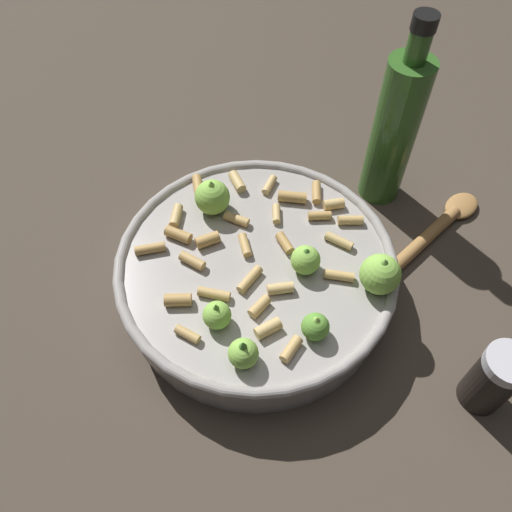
{
  "coord_description": "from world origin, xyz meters",
  "views": [
    {
      "loc": [
        -0.26,
        0.17,
        0.51
      ],
      "look_at": [
        0.0,
        0.0,
        0.07
      ],
      "focal_mm": 35.9,
      "sensor_mm": 36.0,
      "label": 1
    }
  ],
  "objects_px": {
    "olive_oil_bottle": "(395,130)",
    "wooden_spoon": "(432,233)",
    "cooking_pan": "(257,273)",
    "pepper_shaker": "(493,379)"
  },
  "relations": [
    {
      "from": "olive_oil_bottle",
      "to": "wooden_spoon",
      "type": "distance_m",
      "value": 0.14
    },
    {
      "from": "cooking_pan",
      "to": "wooden_spoon",
      "type": "relative_size",
      "value": 1.43
    },
    {
      "from": "pepper_shaker",
      "to": "wooden_spoon",
      "type": "distance_m",
      "value": 0.21
    },
    {
      "from": "wooden_spoon",
      "to": "olive_oil_bottle",
      "type": "bearing_deg",
      "value": 1.2
    },
    {
      "from": "wooden_spoon",
      "to": "pepper_shaker",
      "type": "bearing_deg",
      "value": 148.58
    },
    {
      "from": "pepper_shaker",
      "to": "olive_oil_bottle",
      "type": "xyz_separation_m",
      "value": [
        0.27,
        -0.1,
        0.06
      ]
    },
    {
      "from": "cooking_pan",
      "to": "olive_oil_bottle",
      "type": "bearing_deg",
      "value": -79.38
    },
    {
      "from": "olive_oil_bottle",
      "to": "cooking_pan",
      "type": "bearing_deg",
      "value": 100.62
    },
    {
      "from": "cooking_pan",
      "to": "pepper_shaker",
      "type": "xyz_separation_m",
      "value": [
        -0.23,
        -0.12,
        0.01
      ]
    },
    {
      "from": "pepper_shaker",
      "to": "olive_oil_bottle",
      "type": "height_order",
      "value": "olive_oil_bottle"
    }
  ]
}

